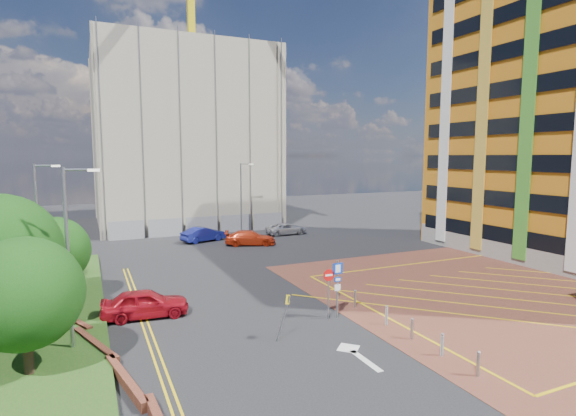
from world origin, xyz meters
TOP-DOWN VIEW (x-y plane):
  - ground at (0.00, 0.00)m, footprint 140.00×140.00m
  - forecourt at (14.00, 0.00)m, footprint 26.00×26.00m
  - retaining_wall at (-11.80, 2.00)m, footprint 6.06×20.33m
  - tree_a at (-14.00, 0.00)m, footprint 4.40×4.40m
  - tree_c at (-13.50, 10.00)m, footprint 4.00×4.00m
  - tree_d at (-16.50, 13.00)m, footprint 5.00×5.00m
  - lamp_left_near at (-12.42, 2.00)m, footprint 1.53×0.16m
  - lamp_left_far at (-14.42, 12.00)m, footprint 1.53×0.16m
  - lamp_back at (4.08, 28.00)m, footprint 1.53×0.16m
  - sign_cluster at (0.30, 0.98)m, footprint 1.17×0.12m
  - warning_sign at (-3.30, -0.60)m, footprint 0.82×0.43m
  - bollard_row at (2.30, -1.67)m, footprint 0.14×11.14m
  - construction_building at (0.00, 40.00)m, footprint 21.20×19.20m
  - tower_crane at (2.00, 39.44)m, footprint 1.60×35.00m
  - construction_fence at (1.00, 30.00)m, footprint 21.60×0.06m
  - car_red_left at (-9.00, 5.37)m, footprint 4.73×2.22m
  - car_blue_back at (-0.88, 25.66)m, footprint 4.86×2.96m
  - car_red_back at (2.91, 21.96)m, footprint 5.35×3.58m
  - car_silver_back at (8.61, 25.99)m, footprint 4.68×2.28m

SIDE VIEW (x-z plane):
  - ground at x=0.00m, z-range 0.00..0.00m
  - forecourt at x=14.00m, z-range 0.00..0.02m
  - retaining_wall at x=-11.80m, z-range 0.00..0.40m
  - bollard_row at x=2.30m, z-range 0.02..0.92m
  - car_silver_back at x=8.61m, z-range 0.00..1.28m
  - car_red_back at x=2.91m, z-range 0.00..1.44m
  - car_blue_back at x=-0.88m, z-range 0.00..1.51m
  - car_red_left at x=-9.00m, z-range 0.00..1.57m
  - construction_fence at x=1.00m, z-range 0.00..2.00m
  - warning_sign at x=-3.30m, z-range 0.31..2.55m
  - sign_cluster at x=0.30m, z-range 0.35..3.55m
  - tree_c at x=-13.50m, z-range 0.74..5.64m
  - tree_a at x=-14.00m, z-range 0.80..6.21m
  - tree_d at x=-16.50m, z-range 0.83..6.91m
  - lamp_back at x=4.08m, z-range 0.36..8.36m
  - lamp_left_near at x=-12.42m, z-range 0.66..8.66m
  - lamp_left_far at x=-14.42m, z-range 0.66..8.66m
  - construction_building at x=0.00m, z-range 0.00..22.00m
  - tower_crane at x=2.00m, z-range 8.15..43.55m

